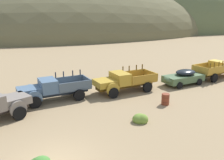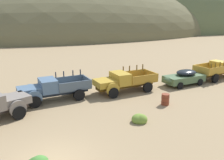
{
  "view_description": "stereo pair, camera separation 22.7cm",
  "coord_description": "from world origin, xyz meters",
  "px_view_note": "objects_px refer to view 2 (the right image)",
  "views": [
    {
      "loc": [
        -2.25,
        -10.3,
        7.15
      ],
      "look_at": [
        7.12,
        7.24,
        1.57
      ],
      "focal_mm": 38.45,
      "sensor_mm": 36.0,
      "label": 1
    },
    {
      "loc": [
        -2.05,
        -10.41,
        7.15
      ],
      "look_at": [
        7.12,
        7.24,
        1.57
      ],
      "focal_mm": 38.45,
      "sensor_mm": 36.0,
      "label": 2
    }
  ],
  "objects_px": {
    "oil_drum_foreground": "(165,99)",
    "truck_chalk_blue": "(50,89)",
    "truck_faded_yellow": "(219,69)",
    "truck_mustard": "(122,82)",
    "car_weathered_green": "(183,77)"
  },
  "relations": [
    {
      "from": "truck_faded_yellow",
      "to": "car_weathered_green",
      "type": "bearing_deg",
      "value": 178.0
    },
    {
      "from": "car_weathered_green",
      "to": "oil_drum_foreground",
      "type": "bearing_deg",
      "value": 34.62
    },
    {
      "from": "truck_chalk_blue",
      "to": "truck_mustard",
      "type": "xyz_separation_m",
      "value": [
        6.45,
        -0.85,
        0.02
      ]
    },
    {
      "from": "truck_faded_yellow",
      "to": "truck_mustard",
      "type": "bearing_deg",
      "value": 172.15
    },
    {
      "from": "truck_chalk_blue",
      "to": "truck_mustard",
      "type": "distance_m",
      "value": 6.5
    },
    {
      "from": "truck_chalk_blue",
      "to": "truck_faded_yellow",
      "type": "height_order",
      "value": "same"
    },
    {
      "from": "truck_chalk_blue",
      "to": "car_weathered_green",
      "type": "height_order",
      "value": "truck_chalk_blue"
    },
    {
      "from": "truck_faded_yellow",
      "to": "oil_drum_foreground",
      "type": "relative_size",
      "value": 6.41
    },
    {
      "from": "truck_mustard",
      "to": "car_weathered_green",
      "type": "relative_size",
      "value": 1.3
    },
    {
      "from": "truck_mustard",
      "to": "car_weathered_green",
      "type": "xyz_separation_m",
      "value": [
        6.72,
        -0.87,
        -0.2
      ]
    },
    {
      "from": "truck_chalk_blue",
      "to": "car_weathered_green",
      "type": "bearing_deg",
      "value": 173.03
    },
    {
      "from": "truck_mustard",
      "to": "oil_drum_foreground",
      "type": "bearing_deg",
      "value": 109.93
    },
    {
      "from": "oil_drum_foreground",
      "to": "truck_mustard",
      "type": "bearing_deg",
      "value": 109.38
    },
    {
      "from": "truck_faded_yellow",
      "to": "truck_chalk_blue",
      "type": "bearing_deg",
      "value": 170.42
    },
    {
      "from": "oil_drum_foreground",
      "to": "truck_chalk_blue",
      "type": "bearing_deg",
      "value": 146.79
    }
  ]
}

